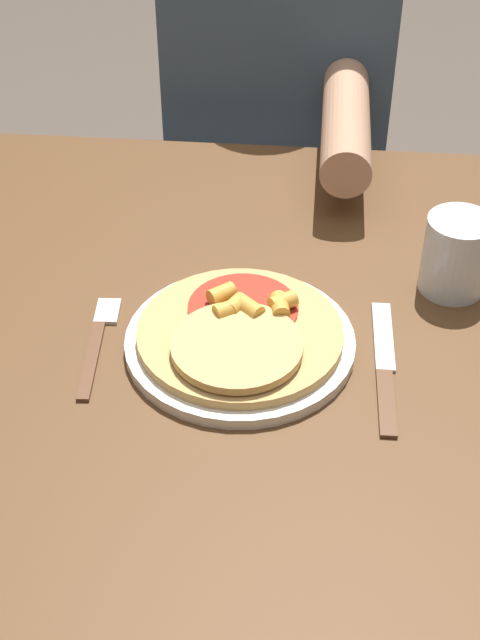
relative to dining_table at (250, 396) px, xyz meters
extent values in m
cube|color=brown|center=(0.00, 0.00, 0.10)|extent=(1.11, 0.88, 0.03)
cylinder|color=silver|center=(-0.01, -0.04, 0.12)|extent=(0.26, 0.26, 0.01)
cylinder|color=tan|center=(-0.01, -0.04, 0.14)|extent=(0.24, 0.24, 0.01)
cylinder|color=#9E2819|center=(-0.01, 0.00, 0.14)|extent=(0.13, 0.13, 0.00)
cylinder|color=tan|center=(-0.01, -0.08, 0.15)|extent=(0.15, 0.15, 0.01)
cylinder|color=gold|center=(-0.02, -0.01, 0.15)|extent=(0.03, 0.03, 0.02)
cylinder|color=gold|center=(0.04, 0.00, 0.15)|extent=(0.04, 0.03, 0.02)
cylinder|color=gold|center=(-0.03, -0.02, 0.15)|extent=(0.03, 0.03, 0.02)
cylinder|color=gold|center=(0.00, -0.01, 0.15)|extent=(0.04, 0.04, 0.02)
cylinder|color=gold|center=(-0.03, 0.01, 0.15)|extent=(0.04, 0.04, 0.02)
cylinder|color=gold|center=(0.03, -0.01, 0.15)|extent=(0.03, 0.04, 0.02)
cube|color=brown|center=(-0.17, -0.08, 0.12)|extent=(0.02, 0.13, 0.00)
cube|color=silver|center=(-0.17, 0.01, 0.12)|extent=(0.03, 0.05, 0.00)
cube|color=brown|center=(0.16, -0.12, 0.12)|extent=(0.02, 0.10, 0.00)
cube|color=silver|center=(0.16, -0.01, 0.12)|extent=(0.02, 0.12, 0.00)
cylinder|color=silver|center=(0.24, 0.10, 0.16)|extent=(0.08, 0.08, 0.10)
cylinder|color=#2D2D38|center=(-0.09, 0.64, -0.41)|extent=(0.11, 0.11, 0.48)
cylinder|color=#2D2D38|center=(0.08, 0.64, -0.41)|extent=(0.11, 0.11, 0.48)
cube|color=#3D5166|center=(-0.01, 0.64, 0.08)|extent=(0.37, 0.22, 0.49)
cylinder|color=tan|center=(0.11, 0.38, 0.19)|extent=(0.07, 0.30, 0.07)
camera|label=1|loc=(0.06, -0.80, 0.79)|focal=50.00mm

